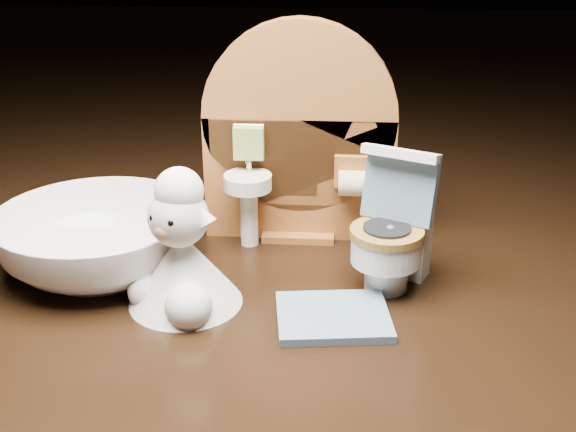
% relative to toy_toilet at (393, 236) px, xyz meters
% --- Properties ---
extents(backdrop_panel, '(0.13, 0.05, 0.15)m').
position_rel_toy_toilet_xyz_m(backdrop_panel, '(-0.06, 0.07, 0.03)').
color(backdrop_panel, '#A15D29').
rests_on(backdrop_panel, ground).
extents(toy_toilet, '(0.05, 0.06, 0.09)m').
position_rel_toy_toilet_xyz_m(toy_toilet, '(0.00, 0.00, 0.00)').
color(toy_toilet, white).
rests_on(toy_toilet, ground).
extents(bath_mat, '(0.07, 0.06, 0.00)m').
position_rel_toy_toilet_xyz_m(bath_mat, '(-0.03, -0.05, -0.03)').
color(bath_mat, slate).
rests_on(bath_mat, ground).
extents(toilet_brush, '(0.02, 0.02, 0.04)m').
position_rel_toy_toilet_xyz_m(toilet_brush, '(-0.00, -0.01, -0.02)').
color(toilet_brush, white).
rests_on(toilet_brush, ground).
extents(plush_lamb, '(0.07, 0.07, 0.09)m').
position_rel_toy_toilet_xyz_m(plush_lamb, '(-0.12, -0.03, -0.00)').
color(plush_lamb, white).
rests_on(plush_lamb, ground).
extents(ceramic_bowl, '(0.14, 0.14, 0.04)m').
position_rel_toy_toilet_xyz_m(ceramic_bowl, '(-0.18, 0.00, -0.01)').
color(ceramic_bowl, white).
rests_on(ceramic_bowl, ground).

